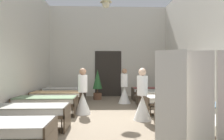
% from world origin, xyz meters
% --- Properties ---
extents(ground_plane, '(6.79, 11.17, 0.10)m').
position_xyz_m(ground_plane, '(0.00, 0.00, -0.05)').
color(ground_plane, '#7A6B56').
extents(room_shell, '(6.59, 10.77, 4.78)m').
position_xyz_m(room_shell, '(0.00, 1.30, 2.39)').
color(room_shell, silver).
rests_on(room_shell, ground).
extents(bed_left_row_2, '(1.90, 0.84, 0.57)m').
position_xyz_m(bed_left_row_2, '(-2.04, -0.76, 0.44)').
color(bed_left_row_2, '#473828').
rests_on(bed_left_row_2, ground).
extents(bed_right_row_2, '(1.90, 0.84, 0.57)m').
position_xyz_m(bed_right_row_2, '(2.04, -0.76, 0.44)').
color(bed_right_row_2, '#473828').
rests_on(bed_right_row_2, ground).
extents(bed_left_row_3, '(1.90, 0.84, 0.57)m').
position_xyz_m(bed_left_row_3, '(-2.04, 0.76, 0.44)').
color(bed_left_row_3, '#473828').
rests_on(bed_left_row_3, ground).
extents(bed_right_row_3, '(1.90, 0.84, 0.57)m').
position_xyz_m(bed_right_row_3, '(2.04, 0.76, 0.44)').
color(bed_right_row_3, '#473828').
rests_on(bed_right_row_3, ground).
extents(bed_left_row_4, '(1.90, 0.84, 0.57)m').
position_xyz_m(bed_left_row_4, '(-2.04, 2.29, 0.44)').
color(bed_left_row_4, '#473828').
rests_on(bed_left_row_4, ground).
extents(bed_right_row_4, '(1.90, 0.84, 0.57)m').
position_xyz_m(bed_right_row_4, '(2.04, 2.29, 0.44)').
color(bed_right_row_4, '#473828').
rests_on(bed_right_row_4, ground).
extents(bed_left_row_5, '(1.90, 0.84, 0.57)m').
position_xyz_m(bed_left_row_5, '(-2.04, 3.82, 0.44)').
color(bed_left_row_5, '#473828').
rests_on(bed_left_row_5, ground).
extents(bed_right_row_5, '(1.90, 0.84, 0.57)m').
position_xyz_m(bed_right_row_5, '(2.04, 3.82, 0.44)').
color(bed_right_row_5, '#473828').
rests_on(bed_right_row_5, ground).
extents(nurse_near_aisle, '(0.52, 0.52, 1.49)m').
position_xyz_m(nurse_near_aisle, '(0.63, 2.90, 0.53)').
color(nurse_near_aisle, white).
rests_on(nurse_near_aisle, ground).
extents(nurse_mid_aisle, '(0.52, 0.52, 1.49)m').
position_xyz_m(nurse_mid_aisle, '(-0.91, 0.91, 0.53)').
color(nurse_mid_aisle, white).
rests_on(nurse_mid_aisle, ground).
extents(nurse_far_aisle, '(0.52, 0.52, 1.49)m').
position_xyz_m(nurse_far_aisle, '(0.85, 0.03, 0.53)').
color(nurse_far_aisle, white).
rests_on(nurse_far_aisle, ground).
extents(potted_plant, '(0.44, 0.44, 1.42)m').
position_xyz_m(potted_plant, '(-0.53, 4.09, 0.79)').
color(potted_plant, brown).
rests_on(potted_plant, ground).
extents(privacy_screen, '(1.24, 0.23, 1.70)m').
position_xyz_m(privacy_screen, '(1.09, -2.97, 0.85)').
color(privacy_screen, silver).
rests_on(privacy_screen, ground).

